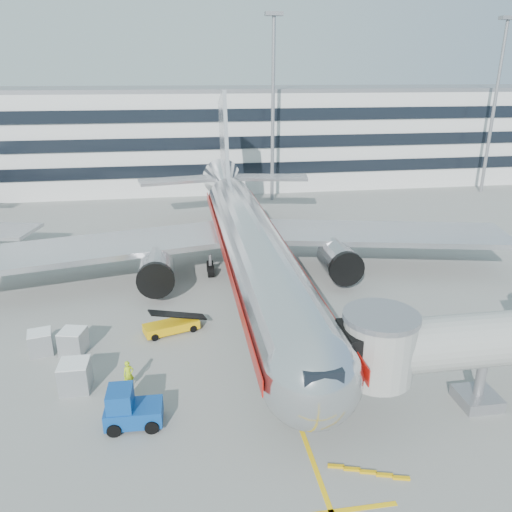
{
  "coord_description": "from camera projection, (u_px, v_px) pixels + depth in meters",
  "views": [
    {
      "loc": [
        -5.81,
        -29.71,
        17.93
      ],
      "look_at": [
        0.11,
        7.54,
        4.0
      ],
      "focal_mm": 35.0,
      "sensor_mm": 36.0,
      "label": 1
    }
  ],
  "objects": [
    {
      "name": "terminal",
      "position": [
        209.0,
        135.0,
        85.58
      ],
      "size": [
        150.0,
        24.25,
        15.6
      ],
      "color": "silver",
      "rests_on": "ground"
    },
    {
      "name": "stop_bar",
      "position": [
        331.0,
        512.0,
        21.62
      ],
      "size": [
        6.0,
        0.25,
        0.01
      ],
      "primitive_type": "cube",
      "color": "yellow",
      "rests_on": "ground"
    },
    {
      "name": "baggage_tug",
      "position": [
        130.0,
        409.0,
        26.67
      ],
      "size": [
        3.07,
        2.02,
        2.27
      ],
      "color": "navy",
      "rests_on": "ground"
    },
    {
      "name": "main_jet",
      "position": [
        247.0,
        237.0,
        43.98
      ],
      "size": [
        50.95,
        48.7,
        16.06
      ],
      "color": "silver",
      "rests_on": "ground"
    },
    {
      "name": "light_mast_east",
      "position": [
        496.0,
        94.0,
        74.53
      ],
      "size": [
        2.4,
        1.2,
        25.45
      ],
      "color": "gray",
      "rests_on": "ground"
    },
    {
      "name": "ground",
      "position": [
        271.0,
        347.0,
        34.59
      ],
      "size": [
        180.0,
        180.0,
        0.0
      ],
      "primitive_type": "plane",
      "color": "gray",
      "rests_on": "ground"
    },
    {
      "name": "belt_loader",
      "position": [
        171.0,
        325.0,
        36.39
      ],
      "size": [
        4.26,
        2.54,
        1.99
      ],
      "color": "#DFA509",
      "rests_on": "ground"
    },
    {
      "name": "cargo_container_right",
      "position": [
        40.0,
        342.0,
        33.64
      ],
      "size": [
        1.78,
        1.78,
        1.59
      ],
      "color": "#A5A7AC",
      "rests_on": "ground"
    },
    {
      "name": "light_mast_centre",
      "position": [
        273.0,
        95.0,
        69.53
      ],
      "size": [
        2.4,
        1.2,
        25.45
      ],
      "color": "gray",
      "rests_on": "ground"
    },
    {
      "name": "cargo_container_left",
      "position": [
        73.0,
        341.0,
        33.71
      ],
      "size": [
        1.9,
        1.9,
        1.67
      ],
      "color": "#A5A7AC",
      "rests_on": "ground"
    },
    {
      "name": "lead_in_line",
      "position": [
        250.0,
        289.0,
        43.86
      ],
      "size": [
        0.25,
        70.0,
        0.01
      ],
      "primitive_type": "cube",
      "color": "yellow",
      "rests_on": "ground"
    },
    {
      "name": "ramp_worker",
      "position": [
        129.0,
        375.0,
        29.91
      ],
      "size": [
        0.75,
        0.63,
        1.77
      ],
      "primitive_type": "imported",
      "rotation": [
        0.0,
        0.0,
        0.37
      ],
      "color": "#B1D516",
      "rests_on": "ground"
    },
    {
      "name": "cargo_container_front",
      "position": [
        75.0,
        376.0,
        29.72
      ],
      "size": [
        1.74,
        1.74,
        1.82
      ],
      "color": "#A5A7AC",
      "rests_on": "ground"
    }
  ]
}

